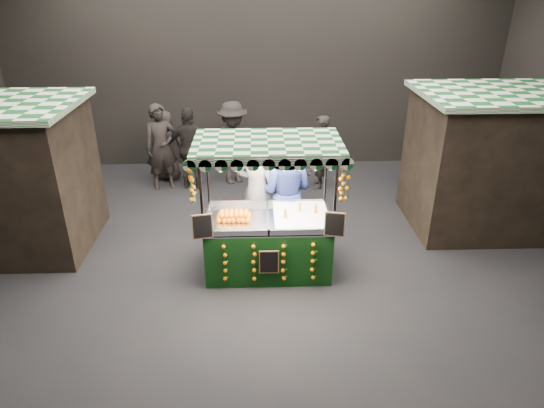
{
  "coord_description": "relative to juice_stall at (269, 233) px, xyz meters",
  "views": [
    {
      "loc": [
        0.0,
        -6.66,
        4.44
      ],
      "look_at": [
        0.25,
        0.48,
        0.98
      ],
      "focal_mm": 31.38,
      "sensor_mm": 36.0,
      "label": 1
    }
  ],
  "objects": [
    {
      "name": "shopper_0",
      "position": [
        -2.29,
        3.49,
        0.28
      ],
      "size": [
        0.82,
        0.66,
        1.94
      ],
      "rotation": [
        0.0,
        0.0,
        0.32
      ],
      "color": "black",
      "rests_on": "ground"
    },
    {
      "name": "shopper_5",
      "position": [
        3.34,
        3.03,
        0.17
      ],
      "size": [
        0.73,
        1.65,
        1.72
      ],
      "rotation": [
        0.0,
        0.0,
        1.72
      ],
      "color": "#282420",
      "rests_on": "ground"
    },
    {
      "name": "shopper_6",
      "position": [
        1.24,
        3.42,
        0.15
      ],
      "size": [
        0.48,
        0.66,
        1.67
      ],
      "rotation": [
        0.0,
        0.0,
        -1.71
      ],
      "color": "#282321",
      "rests_on": "ground"
    },
    {
      "name": "vendor_blue",
      "position": [
        0.31,
        0.87,
        0.35
      ],
      "size": [
        1.2,
        1.06,
        2.07
      ],
      "rotation": [
        0.0,
        0.0,
        2.83
      ],
      "color": "navy",
      "rests_on": "ground"
    },
    {
      "name": "juice_stall",
      "position": [
        0.0,
        0.0,
        0.0
      ],
      "size": [
        2.3,
        1.35,
        2.23
      ],
      "color": "black",
      "rests_on": "ground"
    },
    {
      "name": "shopper_3",
      "position": [
        -0.71,
        3.74,
        0.27
      ],
      "size": [
        1.42,
        1.18,
        1.92
      ],
      "rotation": [
        0.0,
        0.0,
        0.45
      ],
      "color": "black",
      "rests_on": "ground"
    },
    {
      "name": "vendor_grey",
      "position": [
        -0.18,
        0.89,
        0.34
      ],
      "size": [
        0.89,
        0.77,
        2.07
      ],
      "rotation": [
        0.0,
        0.0,
        2.71
      ],
      "color": "slate",
      "rests_on": "ground"
    },
    {
      "name": "neighbour_stall_right",
      "position": [
        4.22,
        1.51,
        0.62
      ],
      "size": [
        3.0,
        2.2,
        2.6
      ],
      "color": "black",
      "rests_on": "ground"
    },
    {
      "name": "shopper_1",
      "position": [
        0.57,
        2.27,
        0.07
      ],
      "size": [
        0.8,
        0.65,
        1.51
      ],
      "rotation": [
        0.0,
        0.0,
        -0.12
      ],
      "color": "black",
      "rests_on": "ground"
    },
    {
      "name": "shopper_4",
      "position": [
        -2.29,
        4.02,
        0.13
      ],
      "size": [
        0.83,
        0.56,
        1.65
      ],
      "rotation": [
        0.0,
        0.0,
        3.09
      ],
      "color": "#282221",
      "rests_on": "ground"
    },
    {
      "name": "market_hall",
      "position": [
        -0.18,
        0.01,
        2.69
      ],
      "size": [
        12.1,
        10.1,
        5.05
      ],
      "color": "black",
      "rests_on": "ground"
    },
    {
      "name": "ground",
      "position": [
        -0.18,
        0.01,
        -0.69
      ],
      "size": [
        12.0,
        12.0,
        0.0
      ],
      "primitive_type": "plane",
      "color": "black",
      "rests_on": "ground"
    },
    {
      "name": "neighbour_stall_left",
      "position": [
        -4.58,
        1.01,
        0.62
      ],
      "size": [
        3.0,
        2.2,
        2.6
      ],
      "color": "black",
      "rests_on": "ground"
    },
    {
      "name": "shopper_2",
      "position": [
        -1.65,
        3.48,
        0.24
      ],
      "size": [
        1.13,
        0.58,
        1.85
      ],
      "rotation": [
        0.0,
        0.0,
        3.02
      ],
      "color": "black",
      "rests_on": "ground"
    }
  ]
}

